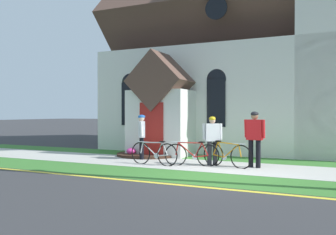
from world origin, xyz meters
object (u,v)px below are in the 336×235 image
object	(u,v)px
bicycle_white	(227,155)
bicycle_black	(154,153)
cyclist_in_blue_jersey	(255,134)
church_sign	(153,122)
bicycle_yellow	(192,154)
cyclist_in_yellow_jersey	(142,133)
cyclist_in_red_jersey	(212,137)

from	to	relation	value
bicycle_white	bicycle_black	xyz separation A→B (m)	(-2.28, -0.56, -0.00)
bicycle_black	cyclist_in_blue_jersey	world-z (taller)	cyclist_in_blue_jersey
church_sign	cyclist_in_blue_jersey	bearing A→B (deg)	-21.70
bicycle_yellow	cyclist_in_yellow_jersey	bearing A→B (deg)	162.06
church_sign	cyclist_in_red_jersey	world-z (taller)	church_sign
church_sign	bicycle_white	distance (m)	4.27
bicycle_yellow	cyclist_in_red_jersey	distance (m)	0.87
bicycle_black	cyclist_in_red_jersey	xyz separation A→B (m)	(1.76, 0.72, 0.53)
church_sign	bicycle_white	size ratio (longest dim) A/B	1.32
bicycle_black	cyclist_in_yellow_jersey	world-z (taller)	cyclist_in_yellow_jersey
cyclist_in_yellow_jersey	cyclist_in_blue_jersey	distance (m)	4.16
cyclist_in_red_jersey	bicycle_black	bearing A→B (deg)	-157.73
bicycle_yellow	bicycle_black	world-z (taller)	bicycle_black
cyclist_in_blue_jersey	bicycle_black	bearing A→B (deg)	-165.94
church_sign	cyclist_in_yellow_jersey	xyz separation A→B (m)	(0.33, -1.52, -0.39)
cyclist_in_yellow_jersey	cyclist_in_red_jersey	xyz separation A→B (m)	(2.80, -0.32, -0.04)
cyclist_in_yellow_jersey	bicycle_black	bearing A→B (deg)	-44.95
cyclist_in_blue_jersey	cyclist_in_yellow_jersey	bearing A→B (deg)	176.34
bicycle_white	church_sign	bearing A→B (deg)	151.33
bicycle_yellow	bicycle_white	xyz separation A→B (m)	(1.07, 0.25, 0.01)
church_sign	cyclist_in_blue_jersey	distance (m)	4.83
bicycle_yellow	cyclist_in_yellow_jersey	distance (m)	2.44
bicycle_yellow	cyclist_in_red_jersey	xyz separation A→B (m)	(0.55, 0.41, 0.54)
bicycle_yellow	bicycle_black	distance (m)	1.25
cyclist_in_yellow_jersey	church_sign	bearing A→B (deg)	102.24
bicycle_black	cyclist_in_blue_jersey	size ratio (longest dim) A/B	1.02
church_sign	cyclist_in_red_jersey	bearing A→B (deg)	-30.44
cyclist_in_yellow_jersey	cyclist_in_red_jersey	distance (m)	2.82
church_sign	cyclist_in_yellow_jersey	world-z (taller)	church_sign
bicycle_yellow	bicycle_black	xyz separation A→B (m)	(-1.21, -0.31, 0.01)
church_sign	cyclist_in_red_jersey	distance (m)	3.65
bicycle_white	bicycle_black	world-z (taller)	bicycle_white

